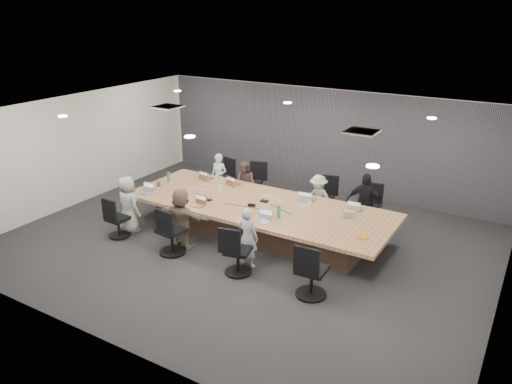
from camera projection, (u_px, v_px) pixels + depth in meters
The scene contains 41 objects.
floor at pixel (247, 243), 10.88m from camera, with size 10.00×8.00×0.00m, color #2C2C2F.
ceiling at pixel (246, 116), 9.89m from camera, with size 10.00×8.00×0.00m, color white.
wall_back at pixel (324, 140), 13.60m from camera, with size 10.00×2.80×0.00m, color silver.
wall_front at pixel (100, 262), 7.17m from camera, with size 10.00×2.80×0.00m, color silver.
wall_left at pixel (81, 149), 12.78m from camera, with size 8.00×2.80×0.00m, color silver.
wall_right at pixel (511, 236), 7.99m from camera, with size 8.00×2.80×0.00m, color silver.
curtain at pixel (322, 141), 13.53m from camera, with size 9.80×0.04×2.80m, color #4F4E57.
conference_table at pixel (258, 218), 11.14m from camera, with size 6.00×2.20×0.74m.
chair_0 at pixel (227, 181), 13.47m from camera, with size 0.52×0.52×0.78m, color black, non-canonical shape.
chair_1 at pixel (252, 185), 13.06m from camera, with size 0.57×0.57×0.85m, color black, non-canonical shape.
chair_2 at pixel (324, 201), 12.10m from camera, with size 0.54×0.54×0.79m, color black, non-canonical shape.
chair_3 at pixel (368, 210), 11.56m from camera, with size 0.54×0.54×0.80m, color black, non-canonical shape.
chair_4 at pixel (118, 222), 11.03m from camera, with size 0.49×0.49×0.72m, color black, non-canonical shape.
chair_5 at pixel (172, 234), 10.28m from camera, with size 0.58×0.58×0.86m, color black, non-canonical shape.
chair_6 at pixel (238, 254), 9.50m from camera, with size 0.55×0.55×0.81m, color black, non-canonical shape.
chair_7 at pixel (312, 274), 8.76m from camera, with size 0.59×0.59×0.87m, color black, non-canonical shape.
person_0 at pixel (219, 177), 13.10m from camera, with size 0.45×0.30×1.23m, color silver.
laptop_0 at pixel (206, 178), 12.61m from camera, with size 0.31×0.22×0.02m, color #8C6647.
person_1 at pixel (245, 184), 12.73m from camera, with size 0.56×0.44×1.16m, color brown.
laptop_1 at pixel (233, 184), 12.22m from camera, with size 0.32×0.22×0.02m, color #8C6647.
person_2 at pixel (318, 198), 11.76m from camera, with size 0.75×0.43×1.16m, color #A5B6A3.
laptop_2 at pixel (308, 199), 11.25m from camera, with size 0.35×0.24×0.02m, color #B2B2B7.
person_3 at pixel (364, 203), 11.18m from camera, with size 0.82×0.34×1.40m, color black.
laptop_3 at pixel (356, 209), 10.72m from camera, with size 0.29×0.20×0.02m, color #B2B2B7.
person_4 at pixel (128, 204), 11.21m from camera, with size 0.64×0.42×1.31m, color #A4B2A3.
laptop_4 at pixel (145, 193), 11.62m from camera, with size 0.30×0.20×0.02m, color #B2B2B7.
person_5 at pixel (182, 218), 10.48m from camera, with size 1.22×0.39×1.32m, color #7B6552.
laptop_5 at pixel (197, 206), 10.89m from camera, with size 0.28×0.19×0.02m, color #8C6647.
person_6 at pixel (248, 237), 9.71m from camera, with size 0.45×0.30×1.24m, color #ACAEC1.
laptop_6 at pixel (262, 221), 10.11m from camera, with size 0.30×0.21×0.02m, color #B2B2B7.
bottle_green_left at pixel (168, 177), 12.33m from camera, with size 0.07×0.07×0.26m, color #2E8B4E.
bottle_green_right at pixel (279, 211), 10.26m from camera, with size 0.08×0.08×0.27m, color #2E8B4E.
bottle_clear at pixel (221, 189), 11.55m from camera, with size 0.07×0.07×0.23m, color silver.
cup_white_far at pixel (267, 197), 11.24m from camera, with size 0.08×0.08×0.10m, color white.
cup_white_near at pixel (310, 204), 10.86m from camera, with size 0.07×0.07×0.09m, color white.
mug_brown at pixel (159, 184), 12.06m from camera, with size 0.09×0.09×0.11m, color brown.
mic_left at pixel (208, 200), 11.20m from camera, with size 0.14×0.10×0.03m, color black.
mic_right at pixel (264, 201), 11.13m from camera, with size 0.17×0.11×0.03m, color black.
stapler at pixel (252, 205), 10.86m from camera, with size 0.17×0.04×0.06m, color black.
canvas_bag at pixel (349, 214), 10.32m from camera, with size 0.24×0.15×0.13m, color tan.
snack_packet at pixel (363, 237), 9.38m from camera, with size 0.18×0.12×0.04m, color orange.
Camera 1 is at (5.19, -8.30, 4.88)m, focal length 35.00 mm.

